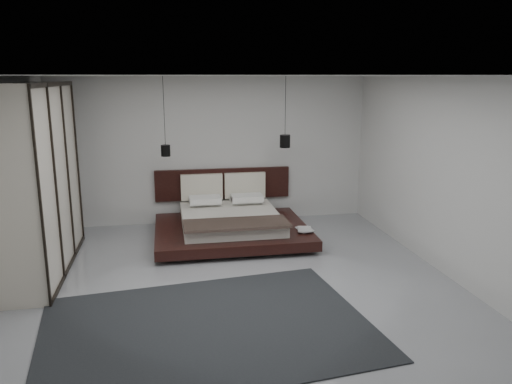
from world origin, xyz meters
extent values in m
plane|color=#93969B|center=(0.00, 0.00, 0.00)|extent=(6.00, 6.00, 0.00)
plane|color=white|center=(0.00, 0.00, 2.80)|extent=(6.00, 6.00, 0.00)
plane|color=silver|center=(0.00, 3.00, 1.40)|extent=(6.00, 0.00, 6.00)
plane|color=silver|center=(0.00, -3.00, 1.40)|extent=(6.00, 0.00, 6.00)
plane|color=silver|center=(3.00, 0.00, 1.40)|extent=(0.00, 6.00, 6.00)
cube|color=black|center=(-2.95, 2.45, 1.30)|extent=(0.05, 0.90, 2.60)
cube|color=black|center=(0.18, 1.75, 0.04)|extent=(2.06, 1.68, 0.07)
cube|color=black|center=(0.18, 1.75, 0.16)|extent=(2.62, 2.15, 0.17)
cube|color=beige|center=(0.18, 1.87, 0.35)|extent=(1.68, 1.87, 0.21)
cube|color=black|center=(0.18, 1.14, 0.47)|extent=(1.70, 0.65, 0.05)
cube|color=white|center=(-0.21, 2.59, 0.51)|extent=(0.58, 0.37, 0.11)
cube|color=white|center=(0.57, 2.59, 0.51)|extent=(0.58, 0.37, 0.11)
cube|color=white|center=(-0.21, 2.46, 0.57)|extent=(0.58, 0.37, 0.11)
cube|color=white|center=(0.57, 2.46, 0.57)|extent=(0.58, 0.37, 0.11)
cube|color=black|center=(0.18, 2.96, 0.75)|extent=(2.62, 0.08, 0.60)
cube|color=silver|center=(-0.24, 2.87, 0.72)|extent=(0.79, 0.10, 0.50)
cube|color=silver|center=(0.60, 2.87, 0.72)|extent=(0.79, 0.10, 0.50)
imported|color=#99724C|center=(1.26, 1.28, 0.26)|extent=(0.27, 0.34, 0.03)
imported|color=#99724C|center=(1.24, 1.25, 0.29)|extent=(0.30, 0.36, 0.02)
cylinder|color=black|center=(-0.89, 2.31, 2.21)|extent=(0.01, 0.01, 1.18)
cylinder|color=black|center=(-0.89, 2.31, 1.52)|extent=(0.16, 0.16, 0.20)
cylinder|color=#FFE0B2|center=(-0.89, 2.31, 1.44)|extent=(0.12, 0.12, 0.01)
cylinder|color=black|center=(1.26, 2.31, 2.28)|extent=(0.01, 0.01, 1.05)
cylinder|color=black|center=(1.26, 2.31, 1.64)|extent=(0.19, 0.19, 0.23)
cylinder|color=#FFE0B2|center=(1.26, 2.31, 1.54)|extent=(0.14, 0.14, 0.01)
cube|color=beige|center=(-2.70, 0.92, 1.36)|extent=(0.63, 2.71, 2.71)
cube|color=black|center=(-2.37, 0.92, 2.68)|extent=(0.03, 2.71, 0.06)
cube|color=black|center=(-2.37, 0.92, 0.03)|extent=(0.03, 2.71, 0.06)
cube|color=black|center=(-2.37, -0.44, 1.36)|extent=(0.03, 0.05, 2.71)
cube|color=black|center=(-2.37, 0.46, 1.36)|extent=(0.03, 0.05, 2.71)
cube|color=black|center=(-2.37, 1.37, 1.36)|extent=(0.03, 0.05, 2.71)
cube|color=black|center=(-2.37, 2.27, 1.36)|extent=(0.03, 0.05, 2.71)
cube|color=black|center=(-0.51, -1.32, 0.01)|extent=(3.93, 3.01, 0.02)
camera|label=1|loc=(-0.90, -6.50, 2.79)|focal=35.00mm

